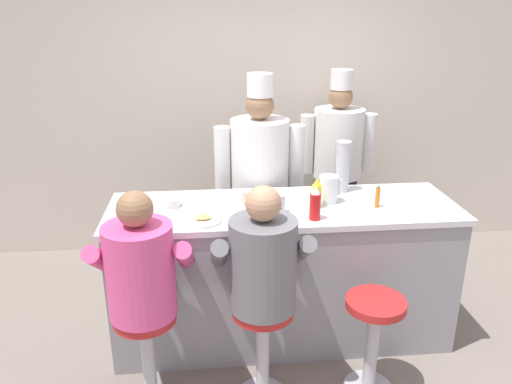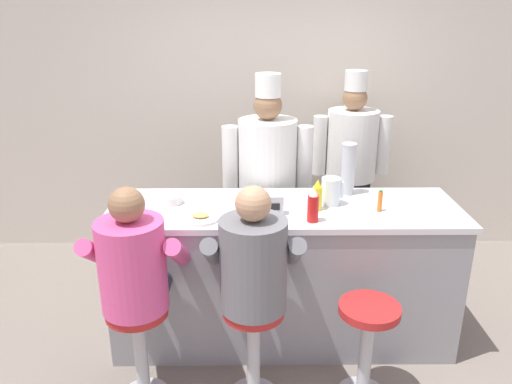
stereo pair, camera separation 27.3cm
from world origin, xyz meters
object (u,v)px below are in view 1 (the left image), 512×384
object	(u,v)px
napkin_dispenser_chrome	(275,204)
cup_stack_steel	(343,166)
coffee_mug_tan	(249,198)
ketchup_bottle_red	(315,204)
cereal_bowl	(169,202)
diner_seated_pink	(142,277)
diner_seated_grey	(262,271)
mustard_bottle_yellow	(317,194)
breakfast_plate	(203,220)
coffee_mug_blue	(131,211)
water_pitcher_clear	(329,189)
cook_in_whites_far	(337,159)
empty_stool_round	(373,331)
cook_in_whites_near	(260,178)
hot_sauce_bottle_orange	(377,197)

from	to	relation	value
napkin_dispenser_chrome	cup_stack_steel	bearing A→B (deg)	34.53
coffee_mug_tan	ketchup_bottle_red	bearing A→B (deg)	-37.24
cereal_bowl	napkin_dispenser_chrome	xyz separation A→B (m)	(0.69, -0.19, 0.04)
diner_seated_pink	cup_stack_steel	bearing A→B (deg)	32.48
cereal_bowl	diner_seated_grey	xyz separation A→B (m)	(0.56, -0.68, -0.18)
mustard_bottle_yellow	breakfast_plate	size ratio (longest dim) A/B	0.90
coffee_mug_blue	diner_seated_pink	size ratio (longest dim) A/B	0.09
water_pitcher_clear	diner_seated_grey	world-z (taller)	diner_seated_grey
coffee_mug_tan	napkin_dispenser_chrome	size ratio (longest dim) A/B	1.01
cup_stack_steel	diner_seated_grey	bearing A→B (deg)	-128.19
water_pitcher_clear	napkin_dispenser_chrome	xyz separation A→B (m)	(-0.39, -0.16, -0.03)
mustard_bottle_yellow	cereal_bowl	distance (m)	0.99
water_pitcher_clear	coffee_mug_tan	xyz separation A→B (m)	(-0.55, 0.01, -0.05)
cereal_bowl	cook_in_whites_far	size ratio (longest dim) A/B	0.08
cereal_bowl	coffee_mug_blue	xyz separation A→B (m)	(-0.23, -0.19, 0.02)
mustard_bottle_yellow	coffee_mug_tan	world-z (taller)	mustard_bottle_yellow
coffee_mug_tan	empty_stool_round	bearing A→B (deg)	-45.02
coffee_mug_blue	ketchup_bottle_red	bearing A→B (deg)	-6.11
cook_in_whites_near	cereal_bowl	bearing A→B (deg)	-139.42
napkin_dispenser_chrome	diner_seated_pink	xyz separation A→B (m)	(-0.81, -0.49, -0.21)
ketchup_bottle_red	cook_in_whites_near	size ratio (longest dim) A/B	0.13
breakfast_plate	cook_in_whites_far	size ratio (longest dim) A/B	0.13
coffee_mug_tan	breakfast_plate	bearing A→B (deg)	-139.30
napkin_dispenser_chrome	diner_seated_pink	bearing A→B (deg)	-148.95
mustard_bottle_yellow	cook_in_whites_near	bearing A→B (deg)	113.59
breakfast_plate	diner_seated_pink	size ratio (longest dim) A/B	0.17
napkin_dispenser_chrome	cook_in_whites_near	xyz separation A→B (m)	(-0.02, 0.77, -0.08)
water_pitcher_clear	diner_seated_grey	bearing A→B (deg)	-129.03
water_pitcher_clear	cereal_bowl	bearing A→B (deg)	178.40
cup_stack_steel	napkin_dispenser_chrome	distance (m)	0.67
hot_sauce_bottle_orange	napkin_dispenser_chrome	world-z (taller)	hot_sauce_bottle_orange
cereal_bowl	diner_seated_pink	size ratio (longest dim) A/B	0.10
mustard_bottle_yellow	cook_in_whites_far	world-z (taller)	cook_in_whites_far
cereal_bowl	empty_stool_round	world-z (taller)	cereal_bowl
mustard_bottle_yellow	coffee_mug_blue	xyz separation A→B (m)	(-1.21, -0.07, -0.05)
coffee_mug_blue	diner_seated_pink	bearing A→B (deg)	-77.80
mustard_bottle_yellow	coffee_mug_tan	xyz separation A→B (m)	(-0.44, 0.11, -0.05)
breakfast_plate	diner_seated_grey	xyz separation A→B (m)	(0.33, -0.40, -0.16)
cup_stack_steel	mustard_bottle_yellow	bearing A→B (deg)	-129.77
cereal_bowl	napkin_dispenser_chrome	size ratio (longest dim) A/B	1.14
ketchup_bottle_red	cup_stack_steel	xyz separation A→B (m)	(0.30, 0.50, 0.08)
breakfast_plate	cereal_bowl	size ratio (longest dim) A/B	1.62
empty_stool_round	cook_in_whites_near	size ratio (longest dim) A/B	0.36
mustard_bottle_yellow	coffee_mug_tan	size ratio (longest dim) A/B	1.64
cook_in_whites_near	cup_stack_steel	bearing A→B (deg)	-35.37
cup_stack_steel	empty_stool_round	size ratio (longest dim) A/B	0.57
mustard_bottle_yellow	cup_stack_steel	size ratio (longest dim) A/B	0.57
cook_in_whites_far	coffee_mug_blue	bearing A→B (deg)	-142.11
hot_sauce_bottle_orange	cook_in_whites_far	world-z (taller)	cook_in_whites_far
coffee_mug_blue	cook_in_whites_near	bearing A→B (deg)	40.55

